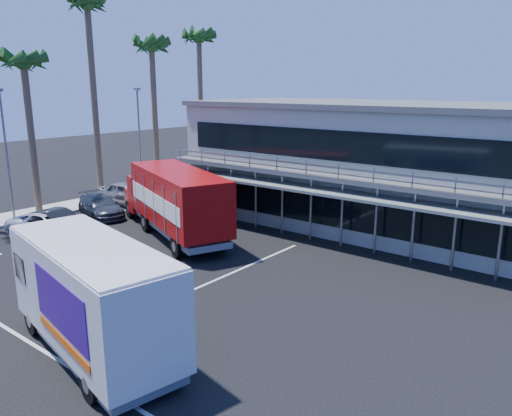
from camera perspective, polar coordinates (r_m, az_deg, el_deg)
The scene contains 15 objects.
ground at distance 22.28m, azimuth -11.68°, elevation -8.25°, with size 120.00×120.00×0.00m, color black.
building at distance 31.22m, azimuth 13.32°, elevation 4.98°, with size 22.40×12.00×7.30m.
curb_strip at distance 37.34m, azimuth -19.55°, elevation 0.37°, with size 3.00×32.00×0.16m, color #A5A399.
palm_c at distance 34.87m, azimuth -24.97°, elevation 14.15°, with size 2.80×2.80×10.75m.
palm_d at distance 37.95m, azimuth -18.66°, elevation 20.03°, with size 2.80×2.80×14.75m.
palm_e at distance 40.36m, azimuth -11.81°, elevation 16.85°, with size 2.80×2.80×12.25m.
palm_f at distance 44.45m, azimuth -6.52°, elevation 17.90°, with size 2.80×2.80×13.25m.
light_pole_near at distance 33.56m, azimuth -26.65°, elevation 5.94°, with size 0.50×0.25×8.09m.
light_pole_far at distance 38.83m, azimuth -13.16°, elevation 7.93°, with size 0.50×0.25×8.09m.
red_truck at distance 28.14m, azimuth -9.40°, elevation 0.99°, with size 11.44×6.79×3.81m.
white_van at distance 16.39m, azimuth -18.10°, elevation -9.63°, with size 7.82×3.98×3.65m.
parked_car_b at distance 30.21m, azimuth -21.70°, elevation -1.61°, with size 1.54×4.43×1.46m, color black.
parked_car_c at distance 30.03m, azimuth -22.35°, elevation -1.80°, with size 2.36×5.11×1.42m, color white.
parked_car_d at distance 33.75m, azimuth -17.34°, elevation 0.22°, with size 1.92×4.73×1.37m, color #303640.
parked_car_e at distance 36.10m, azimuth -14.21°, elevation 1.57°, with size 2.01×5.00×1.70m, color slate.
Camera 1 is at (16.05, -13.05, 8.28)m, focal length 35.00 mm.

